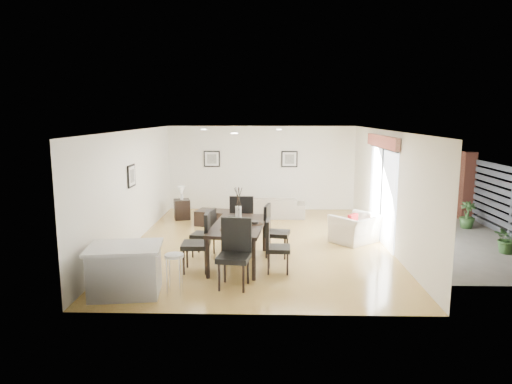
{
  "coord_description": "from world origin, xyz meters",
  "views": [
    {
      "loc": [
        0.21,
        -10.65,
        3.06
      ],
      "look_at": [
        -0.08,
        0.4,
        1.18
      ],
      "focal_mm": 32.0,
      "sensor_mm": 36.0,
      "label": 1
    }
  ],
  "objects_px": {
    "dining_chair_enear": "(274,243)",
    "dining_chair_foot": "(242,218)",
    "armchair": "(356,229)",
    "coffee_table": "(215,218)",
    "kitchen_island": "(125,270)",
    "dining_chair_efar": "(273,228)",
    "dining_table": "(238,228)",
    "side_table": "(182,209)",
    "bar_stool": "(174,260)",
    "dining_chair_wfar": "(207,230)",
    "dining_chair_head": "(235,249)",
    "sofa": "(269,207)",
    "dining_chair_wnear": "(201,239)"
  },
  "relations": [
    {
      "from": "dining_chair_wnear",
      "to": "dining_chair_head",
      "type": "relative_size",
      "value": 0.97
    },
    {
      "from": "dining_chair_head",
      "to": "dining_chair_wfar",
      "type": "bearing_deg",
      "value": 121.17
    },
    {
      "from": "kitchen_island",
      "to": "dining_chair_efar",
      "type": "bearing_deg",
      "value": 33.2
    },
    {
      "from": "sofa",
      "to": "coffee_table",
      "type": "height_order",
      "value": "sofa"
    },
    {
      "from": "dining_chair_efar",
      "to": "dining_chair_foot",
      "type": "xyz_separation_m",
      "value": [
        -0.71,
        0.72,
        0.05
      ]
    },
    {
      "from": "sofa",
      "to": "dining_table",
      "type": "distance_m",
      "value": 4.45
    },
    {
      "from": "dining_chair_wfar",
      "to": "dining_chair_enear",
      "type": "xyz_separation_m",
      "value": [
        1.44,
        -0.99,
        0.01
      ]
    },
    {
      "from": "dining_chair_foot",
      "to": "dining_chair_efar",
      "type": "bearing_deg",
      "value": 134.97
    },
    {
      "from": "dining_chair_efar",
      "to": "bar_stool",
      "type": "xyz_separation_m",
      "value": [
        -1.7,
        -2.21,
        -0.02
      ]
    },
    {
      "from": "dining_chair_wnear",
      "to": "dining_chair_foot",
      "type": "distance_m",
      "value": 1.88
    },
    {
      "from": "sofa",
      "to": "dining_chair_efar",
      "type": "xyz_separation_m",
      "value": [
        0.06,
        -3.85,
        0.32
      ]
    },
    {
      "from": "dining_chair_wfar",
      "to": "dining_chair_efar",
      "type": "height_order",
      "value": "dining_chair_efar"
    },
    {
      "from": "kitchen_island",
      "to": "bar_stool",
      "type": "xyz_separation_m",
      "value": [
        0.85,
        -0.0,
        0.18
      ]
    },
    {
      "from": "dining_chair_enear",
      "to": "dining_chair_foot",
      "type": "distance_m",
      "value": 1.89
    },
    {
      "from": "sofa",
      "to": "bar_stool",
      "type": "height_order",
      "value": "bar_stool"
    },
    {
      "from": "bar_stool",
      "to": "kitchen_island",
      "type": "bearing_deg",
      "value": 180.0
    },
    {
      "from": "dining_chair_enear",
      "to": "bar_stool",
      "type": "xyz_separation_m",
      "value": [
        -1.71,
        -1.19,
        0.03
      ]
    },
    {
      "from": "dining_chair_head",
      "to": "coffee_table",
      "type": "bearing_deg",
      "value": 109.01
    },
    {
      "from": "dining_table",
      "to": "coffee_table",
      "type": "relative_size",
      "value": 2.01
    },
    {
      "from": "armchair",
      "to": "dining_chair_wnear",
      "type": "bearing_deg",
      "value": -7.84
    },
    {
      "from": "dining_chair_enear",
      "to": "bar_stool",
      "type": "relative_size",
      "value": 1.47
    },
    {
      "from": "kitchen_island",
      "to": "dining_chair_head",
      "type": "bearing_deg",
      "value": 5.9
    },
    {
      "from": "dining_chair_foot",
      "to": "dining_table",
      "type": "bearing_deg",
      "value": 90.28
    },
    {
      "from": "coffee_table",
      "to": "side_table",
      "type": "bearing_deg",
      "value": 160.54
    },
    {
      "from": "dining_chair_enear",
      "to": "kitchen_island",
      "type": "bearing_deg",
      "value": 117.08
    },
    {
      "from": "dining_chair_enear",
      "to": "coffee_table",
      "type": "xyz_separation_m",
      "value": [
        -1.58,
        3.81,
        -0.38
      ]
    },
    {
      "from": "dining_chair_wfar",
      "to": "dining_chair_head",
      "type": "height_order",
      "value": "dining_chair_head"
    },
    {
      "from": "dining_chair_wfar",
      "to": "dining_chair_head",
      "type": "xyz_separation_m",
      "value": [
        0.74,
        -1.73,
        0.11
      ]
    },
    {
      "from": "sofa",
      "to": "side_table",
      "type": "bearing_deg",
      "value": 8.84
    },
    {
      "from": "armchair",
      "to": "coffee_table",
      "type": "height_order",
      "value": "armchair"
    },
    {
      "from": "dining_chair_wfar",
      "to": "bar_stool",
      "type": "distance_m",
      "value": 2.19
    },
    {
      "from": "dining_table",
      "to": "dining_chair_foot",
      "type": "bearing_deg",
      "value": 95.46
    },
    {
      "from": "dining_chair_wnear",
      "to": "coffee_table",
      "type": "relative_size",
      "value": 1.14
    },
    {
      "from": "dining_chair_wnear",
      "to": "side_table",
      "type": "distance_m",
      "value": 4.71
    },
    {
      "from": "armchair",
      "to": "dining_chair_head",
      "type": "relative_size",
      "value": 0.85
    },
    {
      "from": "armchair",
      "to": "dining_chair_efar",
      "type": "relative_size",
      "value": 0.92
    },
    {
      "from": "dining_chair_foot",
      "to": "bar_stool",
      "type": "xyz_separation_m",
      "value": [
        -0.99,
        -2.93,
        -0.07
      ]
    },
    {
      "from": "dining_chair_head",
      "to": "dining_chair_foot",
      "type": "relative_size",
      "value": 1.01
    },
    {
      "from": "dining_chair_enear",
      "to": "dining_chair_foot",
      "type": "bearing_deg",
      "value": 24.49
    },
    {
      "from": "coffee_table",
      "to": "kitchen_island",
      "type": "xyz_separation_m",
      "value": [
        -0.98,
        -5.0,
        0.23
      ]
    },
    {
      "from": "bar_stool",
      "to": "dining_chair_efar",
      "type": "bearing_deg",
      "value": 52.49
    },
    {
      "from": "dining_chair_foot",
      "to": "kitchen_island",
      "type": "relative_size",
      "value": 0.91
    },
    {
      "from": "dining_chair_efar",
      "to": "dining_chair_head",
      "type": "xyz_separation_m",
      "value": [
        -0.7,
        -1.76,
        0.05
      ]
    },
    {
      "from": "side_table",
      "to": "dining_chair_foot",
      "type": "bearing_deg",
      "value": -55.22
    },
    {
      "from": "dining_chair_head",
      "to": "side_table",
      "type": "bearing_deg",
      "value": 118.41
    },
    {
      "from": "dining_chair_efar",
      "to": "dining_chair_foot",
      "type": "bearing_deg",
      "value": 54.89
    },
    {
      "from": "dining_chair_enear",
      "to": "kitchen_island",
      "type": "height_order",
      "value": "dining_chair_enear"
    },
    {
      "from": "dining_chair_foot",
      "to": "side_table",
      "type": "height_order",
      "value": "dining_chair_foot"
    },
    {
      "from": "dining_chair_efar",
      "to": "dining_chair_wnear",
      "type": "bearing_deg",
      "value": 136.05
    },
    {
      "from": "dining_table",
      "to": "coffee_table",
      "type": "bearing_deg",
      "value": 110.04
    }
  ]
}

